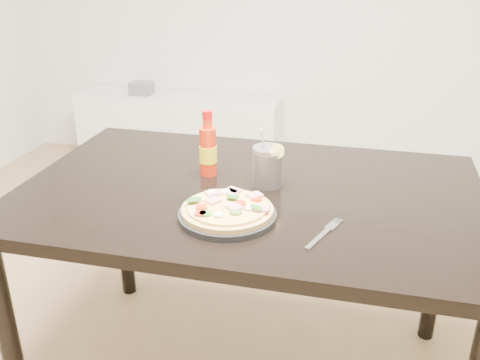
% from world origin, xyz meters
% --- Properties ---
extents(dining_table, '(1.40, 0.90, 0.75)m').
position_xyz_m(dining_table, '(0.13, 0.17, 0.67)').
color(dining_table, black).
rests_on(dining_table, ground).
extents(plate, '(0.27, 0.27, 0.02)m').
position_xyz_m(plate, '(0.12, -0.03, 0.76)').
color(plate, black).
rests_on(plate, dining_table).
extents(pizza, '(0.25, 0.25, 0.03)m').
position_xyz_m(pizza, '(0.12, -0.03, 0.78)').
color(pizza, tan).
rests_on(pizza, plate).
extents(hot_sauce_bottle, '(0.07, 0.07, 0.21)m').
position_xyz_m(hot_sauce_bottle, '(-0.02, 0.25, 0.83)').
color(hot_sauce_bottle, red).
rests_on(hot_sauce_bottle, dining_table).
extents(cola_cup, '(0.10, 0.09, 0.18)m').
position_xyz_m(cola_cup, '(0.18, 0.21, 0.81)').
color(cola_cup, black).
rests_on(cola_cup, dining_table).
extents(fork, '(0.08, 0.18, 0.00)m').
position_xyz_m(fork, '(0.38, -0.06, 0.75)').
color(fork, silver).
rests_on(fork, dining_table).
extents(media_console, '(1.40, 0.34, 0.50)m').
position_xyz_m(media_console, '(-0.80, 2.07, 0.25)').
color(media_console, white).
rests_on(media_console, ground).
extents(cd_stack, '(0.14, 0.12, 0.08)m').
position_xyz_m(cd_stack, '(-1.05, 2.05, 0.54)').
color(cd_stack, slate).
rests_on(cd_stack, media_console).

